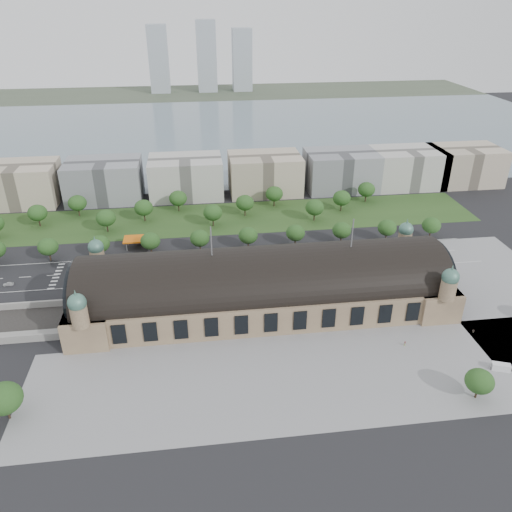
{
  "coord_description": "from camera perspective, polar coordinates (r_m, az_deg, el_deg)",
  "views": [
    {
      "loc": [
        -24.96,
        -169.47,
        114.8
      ],
      "look_at": [
        -0.51,
        18.68,
        14.0
      ],
      "focal_mm": 35.0,
      "sensor_mm": 36.0,
      "label": 1
    }
  ],
  "objects": [
    {
      "name": "parked_car_1",
      "position": [
        223.79,
        -13.55,
        -3.54
      ],
      "size": [
        5.59,
        4.14,
        1.41
      ],
      "primitive_type": "imported",
      "rotation": [
        0.0,
        0.0,
        -1.17
      ],
      "color": "maroon",
      "rests_on": "ground"
    },
    {
      "name": "lake",
      "position": [
        482.01,
        -4.35,
        14.12
      ],
      "size": [
        700.0,
        320.0,
        0.08
      ],
      "primitive_type": "cube",
      "color": "slate",
      "rests_on": "ground"
    },
    {
      "name": "tree_belt_3",
      "position": [
        278.29,
        -16.79,
        4.18
      ],
      "size": [
        10.4,
        10.4,
        12.48
      ],
      "color": "#2D2116",
      "rests_on": "ground"
    },
    {
      "name": "tree_belt_5",
      "position": [
        296.54,
        -8.9,
        6.54
      ],
      "size": [
        10.4,
        10.4,
        12.48
      ],
      "color": "#2D2116",
      "rests_on": "ground"
    },
    {
      "name": "van_south",
      "position": [
        193.6,
        26.11,
        -11.33
      ],
      "size": [
        6.48,
        4.39,
        2.61
      ],
      "rotation": [
        0.0,
        0.0,
        -0.36
      ],
      "color": "silver",
      "rests_on": "ground"
    },
    {
      "name": "road_slab",
      "position": [
        237.17,
        -5.28,
        -1.1
      ],
      "size": [
        260.0,
        26.0,
        0.1
      ],
      "primitive_type": "cube",
      "color": "black",
      "rests_on": "ground"
    },
    {
      "name": "plaza_south",
      "position": [
        173.62,
        6.29,
        -13.62
      ],
      "size": [
        190.0,
        48.0,
        0.12
      ],
      "primitive_type": "cube",
      "color": "gray",
      "rests_on": "ground"
    },
    {
      "name": "pedestrian_2",
      "position": [
        208.25,
        23.58,
        -7.87
      ],
      "size": [
        0.76,
        1.02,
        1.86
      ],
      "primitive_type": "imported",
      "rotation": [
        0.0,
        0.0,
        1.87
      ],
      "color": "gray",
      "rests_on": "ground"
    },
    {
      "name": "tree_belt_8",
      "position": [
        300.07,
        2.11,
        7.12
      ],
      "size": [
        10.4,
        10.4,
        12.48
      ],
      "color": "#2D2116",
      "rests_on": "ground"
    },
    {
      "name": "tree_plaza_sw",
      "position": [
        171.1,
        -26.87,
        -14.32
      ],
      "size": [
        11.0,
        11.0,
        12.73
      ],
      "color": "#2D2116",
      "rests_on": "ground"
    },
    {
      "name": "tree_belt_6",
      "position": [
        274.26,
        -4.96,
        4.96
      ],
      "size": [
        10.4,
        10.4,
        12.48
      ],
      "color": "#2D2116",
      "rests_on": "ground"
    },
    {
      "name": "bus_mid",
      "position": [
        233.84,
        2.33,
        -0.99
      ],
      "size": [
        11.77,
        3.19,
        3.25
      ],
      "primitive_type": "imported",
      "rotation": [
        0.0,
        0.0,
        1.61
      ],
      "color": "beige",
      "rests_on": "ground"
    },
    {
      "name": "office_3",
      "position": [
        319.51,
        -8.01,
        8.94
      ],
      "size": [
        45.0,
        32.0,
        24.0
      ],
      "primitive_type": "cube",
      "color": "#B6B4AD",
      "rests_on": "ground"
    },
    {
      "name": "far_tower_mid",
      "position": [
        681.78,
        -5.67,
        21.77
      ],
      "size": [
        24.0,
        24.0,
        85.0
      ],
      "primitive_type": "cube",
      "color": "#9EA8B2",
      "rests_on": "ground"
    },
    {
      "name": "bus_east",
      "position": [
        239.16,
        9.21,
        -0.68
      ],
      "size": [
        11.27,
        3.67,
        3.08
      ],
      "primitive_type": "imported",
      "rotation": [
        0.0,
        0.0,
        1.67
      ],
      "color": "beige",
      "rests_on": "ground"
    },
    {
      "name": "tree_row_4",
      "position": [
        247.03,
        -6.45,
        2.03
      ],
      "size": [
        9.6,
        9.6,
        11.52
      ],
      "color": "#2D2116",
      "rests_on": "ground"
    },
    {
      "name": "office_1",
      "position": [
        336.29,
        -25.42,
        7.45
      ],
      "size": [
        45.0,
        32.0,
        24.0
      ],
      "primitive_type": "cube",
      "color": "#BEAD95",
      "rests_on": "ground"
    },
    {
      "name": "parked_car_5",
      "position": [
        225.47,
        -5.82,
        -2.57
      ],
      "size": [
        5.88,
        4.52,
        1.48
      ],
      "primitive_type": "imported",
      "rotation": [
        0.0,
        0.0,
        -1.13
      ],
      "color": "gray",
      "rests_on": "ground"
    },
    {
      "name": "ground",
      "position": [
        206.21,
        0.81,
        -5.85
      ],
      "size": [
        900.0,
        900.0,
        0.0
      ],
      "primitive_type": "plane",
      "color": "black",
      "rests_on": "ground"
    },
    {
      "name": "grass_belt",
      "position": [
        286.66,
        -4.8,
        4.27
      ],
      "size": [
        300.0,
        45.0,
        0.1
      ],
      "primitive_type": "cube",
      "color": "#29491D",
      "rests_on": "ground"
    },
    {
      "name": "tree_plaza_s",
      "position": [
        175.69,
        24.18,
        -12.93
      ],
      "size": [
        9.0,
        9.0,
        10.64
      ],
      "color": "#2D2116",
      "rests_on": "ground"
    },
    {
      "name": "tree_belt_11",
      "position": [
        314.07,
        12.51,
        7.44
      ],
      "size": [
        10.4,
        10.4,
        12.48
      ],
      "color": "#2D2116",
      "rests_on": "ground"
    },
    {
      "name": "tree_belt_4",
      "position": [
        286.68,
        -12.73,
        5.41
      ],
      "size": [
        10.4,
        10.4,
        12.48
      ],
      "color": "#2D2116",
      "rests_on": "ground"
    },
    {
      "name": "petrol_station",
      "position": [
        261.65,
        -13.03,
        1.9
      ],
      "size": [
        14.0,
        13.0,
        5.05
      ],
      "color": "#DA600C",
      "rests_on": "ground"
    },
    {
      "name": "bus_west",
      "position": [
        231.54,
        -2.79,
        -1.3
      ],
      "size": [
        12.17,
        3.67,
        3.34
      ],
      "primitive_type": "imported",
      "rotation": [
        0.0,
        0.0,
        1.64
      ],
      "color": "red",
      "rests_on": "ground"
    },
    {
      "name": "traffic_car_5",
      "position": [
        244.62,
        7.72,
        -0.11
      ],
      "size": [
        4.05,
        1.76,
        1.3
      ],
      "primitive_type": "imported",
      "rotation": [
        0.0,
        0.0,
        1.67
      ],
      "color": "#52565A",
      "rests_on": "ground"
    },
    {
      "name": "parked_car_0",
      "position": [
        226.12,
        -17.01,
        -3.66
      ],
      "size": [
        5.05,
        4.18,
        1.62
      ],
      "primitive_type": "imported",
      "rotation": [
        0.0,
        0.0,
        -0.98
      ],
      "color": "black",
      "rests_on": "ground"
    },
    {
      "name": "office_6",
      "position": [
        348.78,
        16.88,
        9.64
      ],
      "size": [
        45.0,
        32.0,
        24.0
      ],
      "primitive_type": "cube",
      "color": "#B6B4AD",
      "rests_on": "ground"
    },
    {
      "name": "office_2",
      "position": [
        324.17,
        -16.96,
        8.27
      ],
      "size": [
        45.0,
        32.0,
        24.0
      ],
      "primitive_type": "cube",
      "color": "gray",
      "rests_on": "ground"
    },
    {
      "name": "far_tower_right",
      "position": [
        685.45,
        -1.61,
        21.5
      ],
      "size": [
        24.0,
        24.0,
        75.0
      ],
      "primitive_type": "cube",
      "color": "#9EA8B2",
      "rests_on": "ground"
    },
    {
      "name": "tree_row_9",
      "position": [
        275.06,
        19.42,
        3.33
      ],
      "size": [
        9.6,
        9.6,
        11.52
      ],
      "color": "#2D2116",
      "rests_on": "ground"
    },
    {
      "name": "tree_row_7",
      "position": [
        257.58,
        9.78,
        2.91
      ],
      "size": [
        9.6,
        9.6,
        11.52
      ],
      "color": "#2D2116",
      "rests_on": "ground"
    },
    {
      "name": "far_shore",
      "position": [
        677.73,
        -5.46,
        18.11
      ],
      "size": [
        700.0,
        120.0,
        0.14
      ],
      "primitive_type": "cube",
      "color": "#44513D",
      "rests_on": "ground"
    },
    {
      "name": "tree_row_3",
      "position": [
        248.1,
        -11.99,
        1.68
      ],
      "size": [
        9.6,
        9.6,
        11.52
      ],
      "color": "#2D2116",
      "rests_on": "ground"
    },
    {
      "name": "traffic_car_4",
      "position": [
        231.3,
        -3.27,
        -1.61
      ],
      "size": [
        4.54,
        1.95,
        1.53
      ],
      "primitive_type": "imported",
      "rotation": [
        0.0,
        0.0,
        -1.54
      ],
      "color": "#1C224E",
      "rests_on": "ground"
    },
    {
      "name": "office_4",
      "position": [
        322.61,
        1.01,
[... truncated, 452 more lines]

